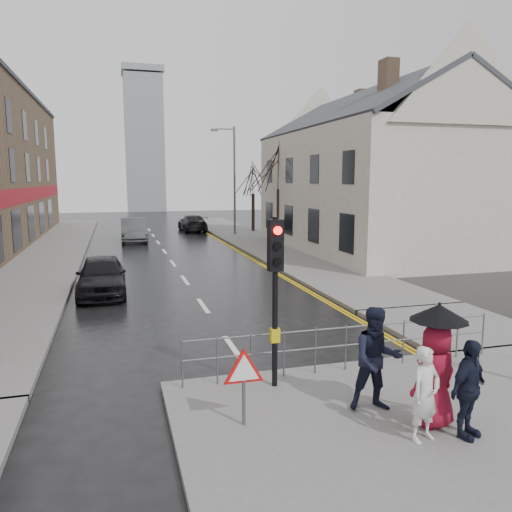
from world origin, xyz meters
TOP-DOWN VIEW (x-y plane):
  - ground at (0.00, 0.00)m, footprint 120.00×120.00m
  - left_pavement at (-6.50, 23.00)m, footprint 4.00×44.00m
  - right_pavement at (6.50, 25.00)m, footprint 4.00×40.00m
  - pavement_bridge_right at (6.50, 3.00)m, footprint 4.00×4.20m
  - building_right_cream at (12.00, 18.00)m, footprint 9.00×16.40m
  - church_tower at (1.50, 62.00)m, footprint 5.00×5.00m
  - traffic_signal_near_left at (0.20, 0.20)m, footprint 0.28×0.27m
  - guard_railing_front at (1.95, 0.60)m, footprint 7.14×0.04m
  - warning_sign at (-0.80, -1.21)m, footprint 0.80×0.07m
  - street_lamp at (5.82, 28.00)m, footprint 1.83×0.25m
  - tree_near at (7.50, 22.00)m, footprint 2.40×2.40m
  - tree_far at (8.00, 30.00)m, footprint 2.40×2.40m
  - pedestrian_a at (1.83, -2.46)m, footprint 0.64×0.50m
  - pedestrian_b at (1.62, -1.29)m, footprint 1.05×0.89m
  - pedestrian_with_umbrella at (2.26, -2.10)m, footprint 0.96×0.96m
  - pedestrian_d at (2.55, -2.56)m, footprint 1.03×0.75m
  - car_parked at (-3.33, 10.17)m, footprint 1.75×4.30m
  - car_mid at (-1.54, 26.44)m, footprint 1.78×4.95m
  - car_far at (3.39, 32.17)m, footprint 2.02×4.76m

SIDE VIEW (x-z plane):
  - ground at x=0.00m, z-range 0.00..0.00m
  - left_pavement at x=-6.50m, z-range 0.00..0.14m
  - right_pavement at x=6.50m, z-range 0.00..0.14m
  - pavement_bridge_right at x=6.50m, z-range 0.00..0.14m
  - car_far at x=3.39m, z-range 0.00..1.37m
  - car_parked at x=-3.33m, z-range 0.00..1.46m
  - car_mid at x=-1.54m, z-range 0.00..1.62m
  - guard_railing_front at x=1.95m, z-range 0.36..1.36m
  - pedestrian_a at x=1.83m, z-range 0.14..1.68m
  - pedestrian_d at x=2.55m, z-range 0.14..1.76m
  - warning_sign at x=-0.80m, z-range 0.37..1.72m
  - pedestrian_b at x=1.62m, z-range 0.14..2.03m
  - pedestrian_with_umbrella at x=2.26m, z-range 0.22..2.32m
  - traffic_signal_near_left at x=0.20m, z-range 0.76..4.16m
  - tree_far at x=8.00m, z-range 1.60..7.24m
  - street_lamp at x=5.82m, z-range 0.71..8.71m
  - building_right_cream at x=12.00m, z-range -0.27..9.83m
  - tree_near at x=7.50m, z-range 1.85..8.43m
  - church_tower at x=1.50m, z-range 0.00..18.00m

